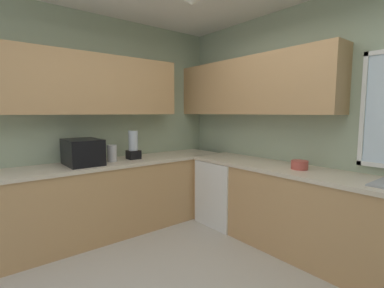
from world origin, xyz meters
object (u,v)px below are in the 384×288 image
(bowl, at_px, (299,165))
(kettle, at_px, (112,153))
(blender_appliance, at_px, (133,146))
(dishwasher, at_px, (226,192))
(microwave, at_px, (83,152))

(bowl, bearing_deg, kettle, -141.00)
(kettle, relative_size, blender_appliance, 0.56)
(dishwasher, height_order, bowl, bowl)
(microwave, height_order, kettle, microwave)
(dishwasher, xyz_separation_m, blender_appliance, (-0.66, -1.02, 0.63))
(dishwasher, distance_m, kettle, 1.57)
(microwave, xyz_separation_m, blender_appliance, (0.00, 0.63, 0.02))
(kettle, xyz_separation_m, bowl, (1.66, 1.34, -0.06))
(dishwasher, xyz_separation_m, microwave, (-0.66, -1.65, 0.61))
(dishwasher, height_order, kettle, kettle)
(kettle, distance_m, blender_appliance, 0.30)
(kettle, height_order, bowl, kettle)
(bowl, bearing_deg, dishwasher, -178.31)
(microwave, distance_m, kettle, 0.34)
(microwave, bearing_deg, kettle, 86.60)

